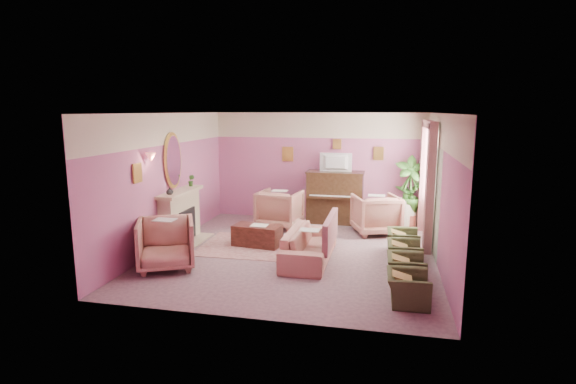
% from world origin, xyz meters
% --- Properties ---
extents(floor, '(5.50, 6.00, 0.01)m').
position_xyz_m(floor, '(0.00, 0.00, 0.00)').
color(floor, slate).
rests_on(floor, ground).
extents(ceiling, '(5.50, 6.00, 0.01)m').
position_xyz_m(ceiling, '(0.00, 0.00, 2.80)').
color(ceiling, white).
rests_on(ceiling, wall_back).
extents(wall_back, '(5.50, 0.02, 2.80)m').
position_xyz_m(wall_back, '(0.00, 3.00, 1.40)').
color(wall_back, '#8F5680').
rests_on(wall_back, floor).
extents(wall_front, '(5.50, 0.02, 2.80)m').
position_xyz_m(wall_front, '(0.00, -3.00, 1.40)').
color(wall_front, '#8F5680').
rests_on(wall_front, floor).
extents(wall_left, '(0.02, 6.00, 2.80)m').
position_xyz_m(wall_left, '(-2.75, 0.00, 1.40)').
color(wall_left, '#8F5680').
rests_on(wall_left, floor).
extents(wall_right, '(0.02, 6.00, 2.80)m').
position_xyz_m(wall_right, '(2.75, 0.00, 1.40)').
color(wall_right, '#8F5680').
rests_on(wall_right, floor).
extents(picture_rail_band, '(5.50, 0.01, 0.65)m').
position_xyz_m(picture_rail_band, '(0.00, 2.99, 2.47)').
color(picture_rail_band, beige).
rests_on(picture_rail_band, wall_back).
extents(stripe_panel, '(0.01, 3.00, 2.15)m').
position_xyz_m(stripe_panel, '(2.73, 1.30, 1.07)').
color(stripe_panel, '#A4B294').
rests_on(stripe_panel, wall_right).
extents(fireplace_surround, '(0.30, 1.40, 1.10)m').
position_xyz_m(fireplace_surround, '(-2.59, 0.20, 0.55)').
color(fireplace_surround, beige).
rests_on(fireplace_surround, floor).
extents(fireplace_inset, '(0.18, 0.72, 0.68)m').
position_xyz_m(fireplace_inset, '(-2.49, 0.20, 0.40)').
color(fireplace_inset, black).
rests_on(fireplace_inset, floor).
extents(fire_ember, '(0.06, 0.54, 0.10)m').
position_xyz_m(fire_ember, '(-2.45, 0.20, 0.22)').
color(fire_ember, '#FF660C').
rests_on(fire_ember, floor).
extents(mantel_shelf, '(0.40, 1.55, 0.07)m').
position_xyz_m(mantel_shelf, '(-2.56, 0.20, 1.12)').
color(mantel_shelf, beige).
rests_on(mantel_shelf, fireplace_surround).
extents(hearth, '(0.55, 1.50, 0.02)m').
position_xyz_m(hearth, '(-2.39, 0.20, 0.01)').
color(hearth, beige).
rests_on(hearth, floor).
extents(mirror_frame, '(0.04, 0.72, 1.20)m').
position_xyz_m(mirror_frame, '(-2.70, 0.20, 1.80)').
color(mirror_frame, gold).
rests_on(mirror_frame, wall_left).
extents(mirror_glass, '(0.01, 0.60, 1.06)m').
position_xyz_m(mirror_glass, '(-2.67, 0.20, 1.80)').
color(mirror_glass, white).
rests_on(mirror_glass, wall_left).
extents(sconce_shade, '(0.20, 0.20, 0.16)m').
position_xyz_m(sconce_shade, '(-2.62, -0.85, 1.98)').
color(sconce_shade, '#DF695D').
rests_on(sconce_shade, wall_left).
extents(piano, '(1.40, 0.60, 1.30)m').
position_xyz_m(piano, '(0.50, 2.68, 0.65)').
color(piano, '#342112').
rests_on(piano, floor).
extents(piano_keyshelf, '(1.30, 0.12, 0.06)m').
position_xyz_m(piano_keyshelf, '(0.50, 2.33, 0.72)').
color(piano_keyshelf, '#342112').
rests_on(piano_keyshelf, piano).
extents(piano_keys, '(1.20, 0.08, 0.02)m').
position_xyz_m(piano_keys, '(0.50, 2.33, 0.76)').
color(piano_keys, white).
rests_on(piano_keys, piano).
extents(piano_top, '(1.45, 0.65, 0.04)m').
position_xyz_m(piano_top, '(0.50, 2.68, 1.31)').
color(piano_top, '#342112').
rests_on(piano_top, piano).
extents(television, '(0.80, 0.12, 0.48)m').
position_xyz_m(television, '(0.50, 2.63, 1.60)').
color(television, black).
rests_on(television, piano).
extents(print_back_left, '(0.30, 0.03, 0.38)m').
position_xyz_m(print_back_left, '(-0.80, 2.96, 1.72)').
color(print_back_left, gold).
rests_on(print_back_left, wall_back).
extents(print_back_right, '(0.26, 0.03, 0.34)m').
position_xyz_m(print_back_right, '(1.55, 2.96, 1.78)').
color(print_back_right, gold).
rests_on(print_back_right, wall_back).
extents(print_back_mid, '(0.22, 0.03, 0.26)m').
position_xyz_m(print_back_mid, '(0.50, 2.96, 2.00)').
color(print_back_mid, gold).
rests_on(print_back_mid, wall_back).
extents(print_left_wall, '(0.03, 0.28, 0.36)m').
position_xyz_m(print_left_wall, '(-2.71, -1.20, 1.72)').
color(print_left_wall, gold).
rests_on(print_left_wall, wall_left).
extents(window_blind, '(0.03, 1.40, 1.80)m').
position_xyz_m(window_blind, '(2.70, 1.55, 1.70)').
color(window_blind, silver).
rests_on(window_blind, wall_right).
extents(curtain_left, '(0.16, 0.34, 2.60)m').
position_xyz_m(curtain_left, '(2.62, 0.63, 1.30)').
color(curtain_left, '#9A5A5F').
rests_on(curtain_left, floor).
extents(curtain_right, '(0.16, 0.34, 2.60)m').
position_xyz_m(curtain_right, '(2.62, 2.47, 1.30)').
color(curtain_right, '#9A5A5F').
rests_on(curtain_right, floor).
extents(pelmet, '(0.16, 2.20, 0.16)m').
position_xyz_m(pelmet, '(2.62, 1.55, 2.56)').
color(pelmet, '#9A5A5F').
rests_on(pelmet, wall_right).
extents(mantel_plant, '(0.16, 0.16, 0.28)m').
position_xyz_m(mantel_plant, '(-2.55, 0.75, 1.29)').
color(mantel_plant, '#28561B').
rests_on(mantel_plant, mantel_shelf).
extents(mantel_vase, '(0.16, 0.16, 0.16)m').
position_xyz_m(mantel_vase, '(-2.55, -0.30, 1.23)').
color(mantel_vase, beige).
rests_on(mantel_vase, mantel_shelf).
extents(area_rug, '(2.54, 1.86, 0.01)m').
position_xyz_m(area_rug, '(-0.79, 0.26, 0.01)').
color(area_rug, '#A9746F').
rests_on(area_rug, floor).
extents(coffee_table, '(1.06, 0.63, 0.45)m').
position_xyz_m(coffee_table, '(-0.88, 0.30, 0.23)').
color(coffee_table, '#431E16').
rests_on(coffee_table, floor).
extents(table_paper, '(0.35, 0.28, 0.01)m').
position_xyz_m(table_paper, '(-0.83, 0.30, 0.46)').
color(table_paper, '#E8EACC').
rests_on(table_paper, coffee_table).
extents(sofa, '(0.69, 2.06, 0.83)m').
position_xyz_m(sofa, '(0.36, -0.34, 0.42)').
color(sofa, tan).
rests_on(sofa, floor).
extents(sofa_throw, '(0.10, 1.56, 0.57)m').
position_xyz_m(sofa_throw, '(0.76, -0.34, 0.60)').
color(sofa_throw, '#9A5A5F').
rests_on(sofa_throw, sofa).
extents(floral_armchair_left, '(0.98, 0.98, 1.02)m').
position_xyz_m(floral_armchair_left, '(-0.78, 1.96, 0.51)').
color(floral_armchair_left, tan).
rests_on(floral_armchair_left, floor).
extents(floral_armchair_right, '(0.98, 0.98, 1.02)m').
position_xyz_m(floral_armchair_right, '(1.56, 1.84, 0.51)').
color(floral_armchair_right, tan).
rests_on(floral_armchair_right, floor).
extents(floral_armchair_front, '(0.98, 0.98, 1.02)m').
position_xyz_m(floral_armchair_front, '(-2.11, -1.38, 0.51)').
color(floral_armchair_front, tan).
rests_on(floral_armchair_front, floor).
extents(olive_chair_a, '(0.51, 0.72, 0.62)m').
position_xyz_m(olive_chair_a, '(2.14, -2.00, 0.31)').
color(olive_chair_a, '#3D4524').
rests_on(olive_chair_a, floor).
extents(olive_chair_b, '(0.51, 0.72, 0.62)m').
position_xyz_m(olive_chair_b, '(2.14, -1.18, 0.31)').
color(olive_chair_b, '#3D4524').
rests_on(olive_chair_b, floor).
extents(olive_chair_c, '(0.51, 0.72, 0.62)m').
position_xyz_m(olive_chair_c, '(2.14, -0.36, 0.31)').
color(olive_chair_c, '#3D4524').
rests_on(olive_chair_c, floor).
extents(olive_chair_d, '(0.51, 0.72, 0.62)m').
position_xyz_m(olive_chair_d, '(2.14, 0.46, 0.31)').
color(olive_chair_d, '#3D4524').
rests_on(olive_chair_d, floor).
extents(side_table, '(0.52, 0.52, 0.70)m').
position_xyz_m(side_table, '(2.28, 2.60, 0.35)').
color(side_table, silver).
rests_on(side_table, floor).
extents(side_plant_big, '(0.30, 0.30, 0.34)m').
position_xyz_m(side_plant_big, '(2.28, 2.60, 0.87)').
color(side_plant_big, '#28561B').
rests_on(side_plant_big, side_table).
extents(side_plant_small, '(0.16, 0.16, 0.28)m').
position_xyz_m(side_plant_small, '(2.40, 2.50, 0.84)').
color(side_plant_small, '#28561B').
rests_on(side_plant_small, side_table).
extents(palm_pot, '(0.34, 0.34, 0.34)m').
position_xyz_m(palm_pot, '(2.34, 2.52, 0.17)').
color(palm_pot, '#B25644').
rests_on(palm_pot, floor).
extents(palm_plant, '(0.76, 0.76, 1.44)m').
position_xyz_m(palm_plant, '(2.34, 2.52, 1.06)').
color(palm_plant, '#28561B').
rests_on(palm_plant, palm_pot).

